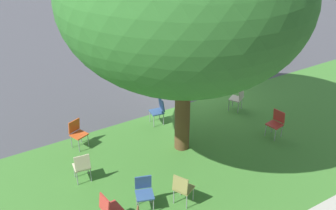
% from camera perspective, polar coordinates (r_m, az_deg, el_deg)
% --- Properties ---
extents(ground, '(80.00, 80.00, 0.00)m').
position_cam_1_polar(ground, '(14.64, 4.14, 1.04)').
color(ground, '#424247').
extents(grass_verge, '(48.00, 6.00, 0.01)m').
position_cam_1_polar(grass_verge, '(12.54, 12.54, -4.81)').
color(grass_verge, '#3D752D').
rests_on(grass_verge, ground).
extents(chair_0, '(0.57, 0.56, 0.88)m').
position_cam_1_polar(chair_0, '(9.64, 2.10, -11.87)').
color(chair_0, olive).
rests_on(chair_0, ground).
extents(chair_1, '(0.54, 0.54, 0.88)m').
position_cam_1_polar(chair_1, '(11.93, -13.09, -3.80)').
color(chair_1, '#C64C1E').
rests_on(chair_1, ground).
extents(chair_2, '(0.48, 0.47, 0.88)m').
position_cam_1_polar(chair_2, '(12.78, -1.39, -0.64)').
color(chair_2, '#335184').
rests_on(chair_2, ground).
extents(chair_3, '(0.47, 0.47, 0.88)m').
position_cam_1_polar(chair_3, '(10.54, -12.41, -8.58)').
color(chair_3, beige).
rests_on(chair_3, ground).
extents(chair_5, '(0.47, 0.46, 0.88)m').
position_cam_1_polar(chair_5, '(9.22, -8.58, -14.55)').
color(chair_5, '#B7332D').
rests_on(chair_5, ground).
extents(chair_6, '(0.49, 0.48, 0.88)m').
position_cam_1_polar(chair_6, '(12.56, 15.49, -2.36)').
color(chair_6, '#B7332D').
rests_on(chair_6, ground).
extents(chair_7, '(0.56, 0.57, 0.88)m').
position_cam_1_polar(chair_7, '(13.75, 10.16, 1.13)').
color(chair_7, '#ADA393').
rests_on(chair_7, ground).
extents(chair_8, '(0.53, 0.53, 0.88)m').
position_cam_1_polar(chair_8, '(9.57, -3.50, -12.29)').
color(chair_8, '#335184').
rests_on(chair_8, ground).
extents(parked_car, '(3.70, 1.92, 1.65)m').
position_cam_1_polar(parked_car, '(18.06, 10.74, 9.03)').
color(parked_car, '#ADB2B7').
rests_on(parked_car, ground).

